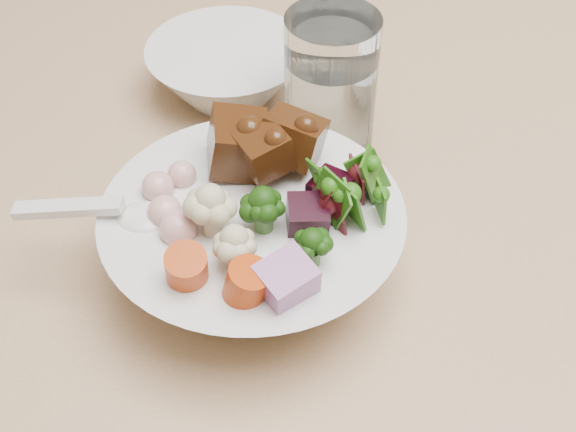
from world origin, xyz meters
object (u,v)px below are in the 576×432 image
at_px(dining_table, 548,285).
at_px(food_bowl, 256,237).
at_px(side_bowl, 228,71).
at_px(water_glass, 330,94).

xyz_separation_m(dining_table, food_bowl, (-0.25, -0.06, 0.11)).
bearing_deg(side_bowl, food_bowl, -77.18).
bearing_deg(side_bowl, dining_table, -28.56).
height_order(food_bowl, side_bowl, food_bowl).
height_order(dining_table, food_bowl, food_bowl).
relative_size(dining_table, food_bowl, 6.63).
bearing_deg(dining_table, food_bowl, -165.76).
xyz_separation_m(dining_table, side_bowl, (-0.30, 0.16, 0.10)).
height_order(dining_table, water_glass, water_glass).
bearing_deg(dining_table, water_glass, 156.77).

